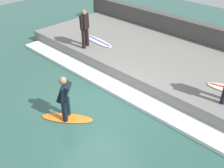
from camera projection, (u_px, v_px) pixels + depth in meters
The scene contains 8 objects.
ground_plane at pixel (98, 110), 8.72m from camera, with size 28.00×28.00×0.00m, color #2D564C.
concrete_ledge at pixel (166, 63), 10.95m from camera, with size 4.40×12.99×0.54m, color slate.
back_wall at pixel (196, 37), 12.21m from camera, with size 0.50×13.64×1.39m, color #474442.
wave_foam_crest at pixel (124, 92), 9.49m from camera, with size 0.79×12.34×0.13m, color white.
surfboard_riding at pixel (67, 118), 8.31m from camera, with size 1.35×1.61×0.06m.
surfer_riding at pixel (65, 96), 7.86m from camera, with size 0.57×0.58×1.48m.
surfer_waiting_far at pixel (85, 27), 11.15m from camera, with size 0.54×0.37×1.66m.
surfboard_waiting_far at pixel (98, 41), 12.12m from camera, with size 0.64×1.95×0.07m.
Camera 1 is at (-4.63, -5.13, 5.41)m, focal length 42.00 mm.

